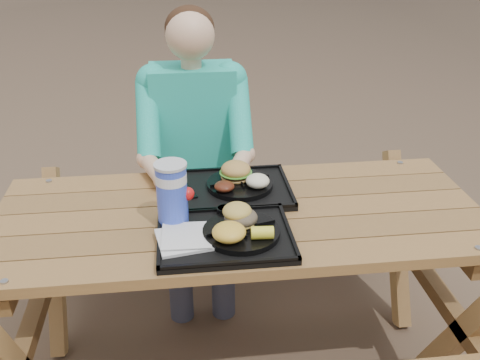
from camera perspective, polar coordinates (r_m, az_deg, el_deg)
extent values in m
cube|color=black|center=(1.81, -1.63, -6.13)|extent=(0.45, 0.35, 0.02)
cube|color=black|center=(2.10, -0.80, -1.11)|extent=(0.45, 0.35, 0.02)
cylinder|color=black|center=(1.80, 0.13, -5.57)|extent=(0.26, 0.26, 0.02)
cylinder|color=black|center=(2.10, -0.02, -0.46)|extent=(0.26, 0.26, 0.02)
cube|color=silver|center=(1.78, -6.04, -6.24)|extent=(0.19, 0.19, 0.02)
cylinder|color=blue|center=(1.84, -7.26, -1.55)|extent=(0.11, 0.11, 0.21)
cylinder|color=black|center=(1.90, -1.71, -3.37)|extent=(0.05, 0.05, 0.03)
cylinder|color=orange|center=(1.90, 0.02, -3.44)|extent=(0.05, 0.05, 0.03)
ellipsoid|color=gold|center=(1.73, -1.18, -5.58)|extent=(0.11, 0.11, 0.06)
cube|color=black|center=(2.10, -5.71, -0.87)|extent=(0.08, 0.18, 0.01)
ellipsoid|color=#511F10|center=(2.03, -1.68, -0.68)|extent=(0.08, 0.08, 0.04)
ellipsoid|color=#EBE7C7|center=(2.05, 1.89, -0.10)|extent=(0.09, 0.09, 0.05)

